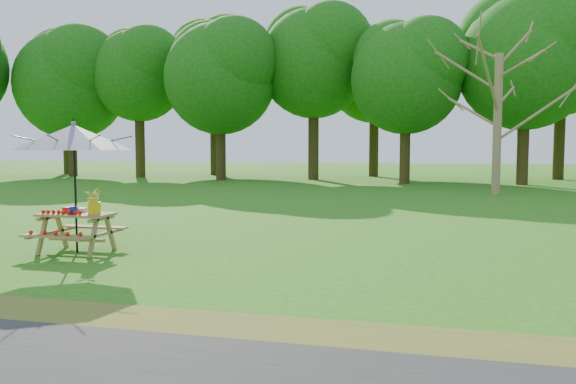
# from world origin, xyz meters

# --- Properties ---
(ground) EXTENTS (120.00, 120.00, 0.00)m
(ground) POSITION_xyz_m (0.00, 0.00, 0.00)
(ground) COLOR #256D14
(ground) RESTS_ON ground
(drygrass_strip) EXTENTS (120.00, 1.20, 0.01)m
(drygrass_strip) POSITION_xyz_m (0.00, -2.80, 0.00)
(drygrass_strip) COLOR olive
(drygrass_strip) RESTS_ON ground
(treeline) EXTENTS (60.00, 12.00, 16.00)m
(treeline) POSITION_xyz_m (0.00, 22.00, 8.00)
(treeline) COLOR #115E10
(treeline) RESTS_ON ground
(picnic_table) EXTENTS (1.20, 1.32, 0.67)m
(picnic_table) POSITION_xyz_m (-2.56, 0.50, 0.33)
(picnic_table) COLOR #956643
(picnic_table) RESTS_ON ground
(patio_umbrella) EXTENTS (2.37, 2.37, 2.25)m
(patio_umbrella) POSITION_xyz_m (-2.56, 0.50, 1.95)
(patio_umbrella) COLOR black
(patio_umbrella) RESTS_ON ground
(produce_bins) EXTENTS (0.34, 0.43, 0.13)m
(produce_bins) POSITION_xyz_m (-2.61, 0.51, 0.72)
(produce_bins) COLOR red
(produce_bins) RESTS_ON picnic_table
(tomatoes_row) EXTENTS (0.77, 0.13, 0.07)m
(tomatoes_row) POSITION_xyz_m (-2.71, 0.32, 0.71)
(tomatoes_row) COLOR red
(tomatoes_row) RESTS_ON picnic_table
(flower_bucket) EXTENTS (0.32, 0.29, 0.45)m
(flower_bucket) POSITION_xyz_m (-2.18, 0.46, 0.91)
(flower_bucket) COLOR yellow
(flower_bucket) RESTS_ON picnic_table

